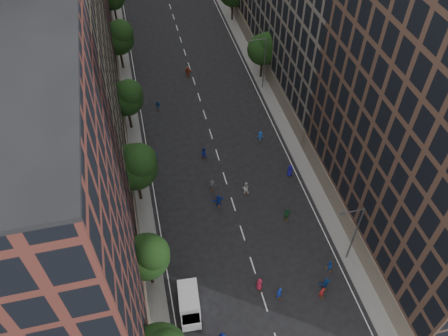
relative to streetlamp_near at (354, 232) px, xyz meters
name	(u,v)px	position (x,y,z in m)	size (l,w,h in m)	color
ground	(205,117)	(-10.37, 28.00, -5.17)	(240.00, 240.00, 0.00)	black
sidewalk_left	(122,98)	(-22.37, 35.50, -5.09)	(4.00, 105.00, 0.15)	slate
sidewalk_right	(266,78)	(1.63, 35.50, -5.09)	(4.00, 105.00, 0.15)	slate
bldg_left_a	(33,241)	(-29.37, -1.00, 9.83)	(14.00, 22.00, 30.00)	#5A2922
bldg_left_b	(41,52)	(-29.37, 23.00, 11.83)	(14.00, 26.00, 34.00)	#867557
tree_left_1	(148,255)	(-21.39, 1.86, 0.38)	(4.80, 4.80, 8.21)	black
tree_left_2	(136,165)	(-21.36, 13.83, 1.19)	(5.60, 5.60, 9.45)	black
tree_left_3	(127,97)	(-21.38, 27.85, 0.65)	(5.00, 5.00, 8.58)	black
tree_left_4	(119,37)	(-21.37, 43.84, 0.93)	(5.40, 5.40, 9.08)	black
tree_right_a	(264,48)	(1.02, 35.85, 0.46)	(5.00, 5.00, 8.39)	black
streetlamp_near	(354,232)	(0.00, 0.00, 0.00)	(2.64, 0.22, 9.06)	#595B60
streetlamp_far	(263,61)	(0.00, 33.00, 0.00)	(2.64, 0.22, 9.06)	#595B60
cargo_van	(189,304)	(-18.16, -2.05, -3.87)	(2.52, 4.79, 2.47)	silver
skater_1	(279,293)	(-8.77, -2.86, -4.21)	(0.70, 0.46, 1.91)	#132E9D
skater_2	(329,266)	(-2.36, -0.95, -4.42)	(0.73, 0.57, 1.49)	#1542AD
skater_5	(325,284)	(-3.59, -2.89, -4.35)	(1.51, 0.48, 1.63)	navy
skater_6	(259,284)	(-10.49, -1.36, -4.28)	(0.87, 0.56, 1.77)	#AF1D38
skater_7	(322,293)	(-4.36, -3.78, -4.33)	(0.61, 0.40, 1.67)	maroon
skater_8	(246,188)	(-8.39, 11.95, -4.22)	(0.92, 0.72, 1.89)	silver
skater_9	(212,185)	(-12.42, 13.50, -4.37)	(1.03, 0.59, 1.59)	#3E3E43
skater_10	(287,215)	(-4.65, 6.72, -4.23)	(1.10, 0.46, 1.88)	#1C5F31
skater_11	(219,201)	(-12.21, 10.72, -4.29)	(1.63, 0.52, 1.76)	#132CA1
skater_12	(290,171)	(-1.87, 13.54, -4.25)	(0.90, 0.58, 1.84)	#161294
skater_13	(156,157)	(-18.87, 20.21, -4.31)	(0.63, 0.41, 1.72)	#141FA3
skater_14	(204,153)	(-12.37, 19.39, -4.27)	(0.88, 0.68, 1.80)	#122198
skater_15	(260,137)	(-3.78, 20.95, -4.36)	(1.05, 0.60, 1.62)	blue
skater_16	(158,106)	(-17.09, 31.32, -4.38)	(0.92, 0.39, 1.58)	#124597
skater_17	(188,72)	(-11.09, 38.99, -4.29)	(1.63, 0.52, 1.75)	#A2371B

